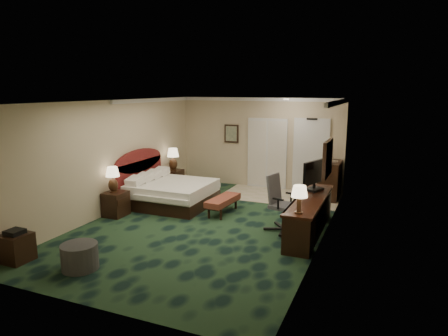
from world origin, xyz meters
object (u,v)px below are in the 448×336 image
at_px(bed, 173,194).
at_px(lamp_near, 113,180).
at_px(nightstand_far, 173,180).
at_px(bed_bench, 223,205).
at_px(ottoman, 80,257).
at_px(tv, 314,176).
at_px(side_table, 16,248).
at_px(lamp_far, 173,159).
at_px(nightstand_near, 116,204).
at_px(desk, 309,216).
at_px(minibar, 329,180).
at_px(desk_chair, 285,204).

xyz_separation_m(bed, lamp_near, (-0.84, -1.28, 0.57)).
relative_size(nightstand_far, bed_bench, 0.51).
relative_size(ottoman, tv, 0.71).
bearing_deg(tv, lamp_near, -144.29).
distance_m(bed, ottoman, 3.86).
relative_size(nightstand_far, side_table, 1.20).
xyz_separation_m(side_table, tv, (4.39, 3.99, 0.85)).
distance_m(lamp_far, tv, 4.61).
xyz_separation_m(bed_bench, ottoman, (-1.03, -3.71, 0.02)).
bearing_deg(nightstand_near, nightstand_far, 89.87).
height_order(bed, tv, tv).
bearing_deg(bed_bench, nightstand_near, -147.77).
relative_size(nightstand_far, desk, 0.22).
bearing_deg(bed, ottoman, -83.62).
bearing_deg(minibar, nightstand_near, -141.71).
bearing_deg(tv, nightstand_near, -144.36).
xyz_separation_m(side_table, desk_chair, (3.92, 3.27, 0.35)).
xyz_separation_m(nightstand_far, lamp_near, (-0.04, -2.72, 0.58)).
bearing_deg(desk, bed, 169.08).
xyz_separation_m(nightstand_near, desk_chair, (3.93, 0.52, 0.31)).
xyz_separation_m(bed, bed_bench, (1.46, -0.12, -0.11)).
xyz_separation_m(lamp_near, lamp_far, (0.06, 2.71, 0.04)).
xyz_separation_m(nightstand_far, desk_chair, (3.92, -2.19, 0.30)).
bearing_deg(lamp_near, nightstand_near, 24.12).
bearing_deg(bed_bench, bed, -179.40).
height_order(bed, bed_bench, bed).
xyz_separation_m(lamp_far, minibar, (4.40, 0.81, -0.41)).
distance_m(lamp_far, desk, 4.93).
height_order(desk, tv, tv).
distance_m(nightstand_near, lamp_far, 2.77).
xyz_separation_m(bed, lamp_far, (-0.78, 1.42, 0.62)).
distance_m(nightstand_near, tv, 4.64).
distance_m(nightstand_far, tv, 4.70).
relative_size(tv, desk_chair, 0.72).
bearing_deg(nightstand_near, lamp_far, 89.46).
bearing_deg(desk, tv, 93.89).
relative_size(bed_bench, ottoman, 1.92).
height_order(lamp_far, desk_chair, lamp_far).
height_order(bed, nightstand_near, bed).
bearing_deg(nightstand_near, bed_bench, 26.87).
xyz_separation_m(nightstand_near, tv, (4.40, 1.24, 0.81)).
distance_m(bed, lamp_far, 1.74).
distance_m(lamp_near, tv, 4.61).
bearing_deg(minibar, bed, -148.39).
xyz_separation_m(nightstand_far, tv, (4.39, -1.47, 0.80)).
xyz_separation_m(bed, nightstand_far, (-0.80, 1.44, -0.01)).
relative_size(nightstand_near, tv, 0.67).
xyz_separation_m(lamp_near, desk_chair, (3.96, 0.53, -0.28)).
height_order(nightstand_far, lamp_far, lamp_far).
bearing_deg(lamp_far, bed, -61.21).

